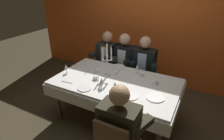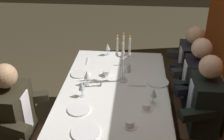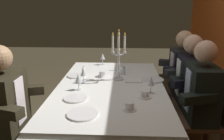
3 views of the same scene
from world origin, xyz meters
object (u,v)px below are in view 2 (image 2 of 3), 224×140
wine_glass_1 (153,93)px  wine_glass_3 (82,86)px  dinner_plate_2 (85,132)px  candelabra (123,61)px  seated_diner_1 (197,82)px  dinner_plate_1 (80,74)px  wine_glass_2 (108,47)px  coffee_cup_1 (106,73)px  seated_diner_0 (191,66)px  seated_diner_3 (12,114)px  seated_diner_2 (204,103)px  dinner_plate_3 (79,109)px  water_tumbler_0 (128,68)px  dining_table (114,99)px  coffee_cup_0 (130,124)px  dinner_plate_0 (157,82)px  coffee_cup_2 (146,107)px  wine_glass_0 (87,75)px

wine_glass_1 → wine_glass_3: bearing=-94.5°
wine_glass_1 → dinner_plate_2: bearing=-50.1°
candelabra → seated_diner_1: bearing=94.5°
dinner_plate_1 → wine_glass_3: size_ratio=1.27×
wine_glass_2 → coffee_cup_1: bearing=4.5°
dinner_plate_1 → dinner_plate_2: same height
wine_glass_1 → coffee_cup_1: size_ratio=1.24×
seated_diner_0 → seated_diner_3: bearing=-57.9°
seated_diner_2 → seated_diner_3: 1.80m
dinner_plate_3 → dinner_plate_1: bearing=-169.6°
seated_diner_0 → seated_diner_1: same height
water_tumbler_0 → coffee_cup_1: 0.26m
dining_table → dinner_plate_1: 0.52m
coffee_cup_0 → seated_diner_3: bearing=-94.3°
dinner_plate_0 → wine_glass_1: size_ratio=1.51×
dinner_plate_2 → seated_diner_0: seated_diner_0 is taller
candelabra → coffee_cup_2: candelabra is taller
wine_glass_2 → water_tumbler_0: wine_glass_2 is taller
dinner_plate_1 → seated_diner_2: (0.44, 1.30, -0.01)m
seated_diner_3 → candelabra: bearing=125.0°
dinner_plate_0 → wine_glass_0: (0.11, -0.75, 0.11)m
dining_table → coffee_cup_2: bearing=47.3°
coffee_cup_0 → seated_diner_3: 1.07m
dinner_plate_0 → seated_diner_1: size_ratio=0.20×
dinner_plate_2 → dining_table: bearing=165.2°
dinner_plate_3 → wine_glass_1: bearing=104.3°
seated_diner_2 → wine_glass_0: bearing=-101.0°
wine_glass_1 → seated_diner_0: bearing=149.1°
water_tumbler_0 → seated_diner_1: 0.77m
wine_glass_3 → coffee_cup_0: 0.65m
wine_glass_2 → dinner_plate_0: bearing=43.4°
wine_glass_2 → dining_table: bearing=10.5°
seated_diner_2 → wine_glass_3: bearing=-90.4°
dinner_plate_0 → dinner_plate_2: bearing=-36.1°
dinner_plate_1 → wine_glass_3: (0.43, 0.11, 0.11)m
dinner_plate_1 → wine_glass_0: (0.21, 0.12, 0.11)m
wine_glass_3 → coffee_cup_2: wine_glass_3 is taller
water_tumbler_0 → seated_diner_1: size_ratio=0.08×
seated_diner_2 → dining_table: bearing=-99.6°
dinner_plate_2 → coffee_cup_1: size_ratio=1.84×
dining_table → dinner_plate_1: size_ratio=9.32×
candelabra → wine_glass_1: (0.39, 0.31, -0.13)m
wine_glass_1 → dinner_plate_0: bearing=170.8°
dinner_plate_0 → seated_diner_1: bearing=98.4°
wine_glass_1 → coffee_cup_1: 0.71m
wine_glass_1 → coffee_cup_1: (-0.49, -0.50, -0.09)m
dinner_plate_2 → wine_glass_0: 0.77m
dinner_plate_0 → dinner_plate_3: bearing=-52.9°
dinner_plate_2 → coffee_cup_0: bearing=107.3°
coffee_cup_0 → coffee_cup_2: (-0.26, 0.14, 0.00)m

